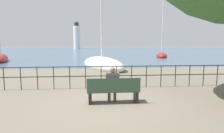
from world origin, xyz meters
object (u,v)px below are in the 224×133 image
(park_bench, at_px, (113,91))
(seated_person_left, at_px, (112,83))
(sailboat_1, at_px, (1,59))
(harbor_lighthouse, at_px, (77,36))
(sailboat_0, at_px, (162,55))
(sailboat_2, at_px, (102,64))

(park_bench, height_order, seated_person_left, seated_person_left)
(sailboat_1, xyz_separation_m, harbor_lighthouse, (-1.09, 101.20, 8.53))
(harbor_lighthouse, bearing_deg, park_bench, -83.33)
(sailboat_0, bearing_deg, harbor_lighthouse, 122.65)
(sailboat_0, xyz_separation_m, sailboat_1, (-23.71, -6.22, 0.01))
(seated_person_left, relative_size, harbor_lighthouse, 0.07)
(sailboat_0, relative_size, sailboat_2, 1.14)
(park_bench, distance_m, sailboat_1, 21.90)
(sailboat_1, height_order, harbor_lighthouse, harbor_lighthouse)
(park_bench, xyz_separation_m, sailboat_1, (-12.81, 17.76, -0.10))
(sailboat_1, bearing_deg, harbor_lighthouse, 67.54)
(harbor_lighthouse, bearing_deg, sailboat_1, -89.38)
(sailboat_2, height_order, harbor_lighthouse, harbor_lighthouse)
(park_bench, height_order, sailboat_2, sailboat_2)
(park_bench, distance_m, sailboat_0, 26.34)
(sailboat_0, bearing_deg, seated_person_left, -96.56)
(harbor_lighthouse, bearing_deg, sailboat_2, -82.78)
(sailboat_2, distance_m, harbor_lighthouse, 110.38)
(sailboat_0, bearing_deg, sailboat_2, -109.72)
(park_bench, bearing_deg, seated_person_left, 111.92)
(seated_person_left, bearing_deg, sailboat_2, 90.29)
(sailboat_2, bearing_deg, sailboat_0, 31.17)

